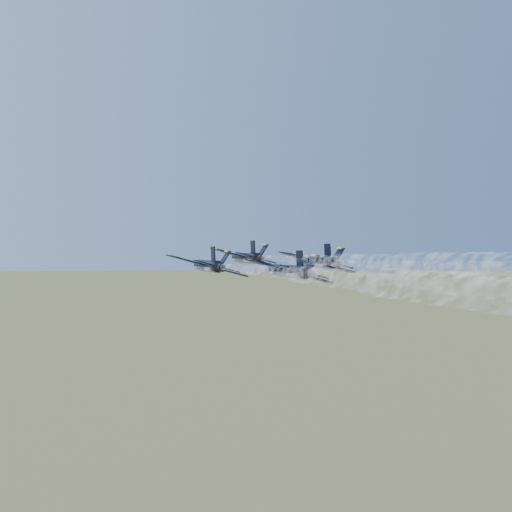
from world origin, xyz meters
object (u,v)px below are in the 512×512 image
jet_lead (246,258)px  jet_left (207,265)px  jet_slot (288,271)px  jet_right (316,262)px

jet_lead → jet_left: same height
jet_slot → jet_lead: bearing=90.4°
jet_left → jet_right: bearing=1.6°
jet_left → jet_slot: 13.36m
jet_lead → jet_right: same height
jet_right → jet_slot: 13.20m
jet_right → jet_slot: size_ratio=1.00×
jet_lead → jet_left: (-11.29, -8.16, 0.00)m
jet_right → jet_left: bearing=-178.4°
jet_left → jet_right: (16.57, -4.00, 0.00)m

